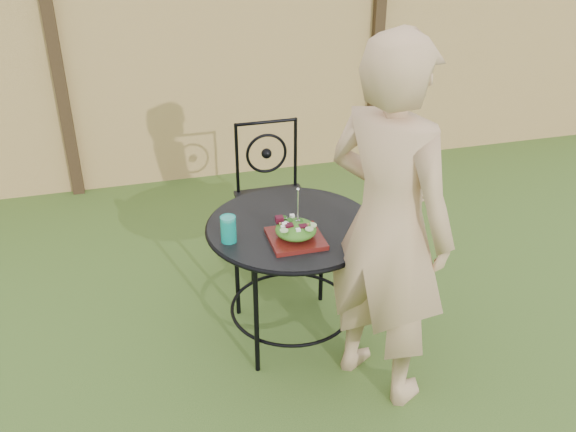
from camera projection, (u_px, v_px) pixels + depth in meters
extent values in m
plane|color=#284315|center=(299.00, 321.00, 3.85)|extent=(60.00, 60.00, 0.00)
cube|color=#DBB36C|center=(226.00, 73.00, 5.28)|extent=(8.00, 0.05, 1.80)
cube|color=black|center=(60.00, 81.00, 4.91)|extent=(0.09, 0.09, 1.90)
cube|color=black|center=(376.00, 58.00, 5.51)|extent=(0.09, 0.09, 1.90)
cylinder|color=black|center=(292.00, 226.00, 3.41)|extent=(0.90, 0.90, 0.02)
torus|color=black|center=(292.00, 227.00, 3.42)|extent=(0.92, 0.92, 0.02)
torus|color=black|center=(291.00, 307.00, 3.67)|extent=(0.70, 0.70, 0.02)
cylinder|color=black|center=(322.00, 252.00, 3.87)|extent=(0.03, 0.03, 0.71)
cylinder|color=black|center=(237.00, 264.00, 3.75)|extent=(0.03, 0.03, 0.71)
cylinder|color=black|center=(256.00, 318.00, 3.31)|extent=(0.03, 0.03, 0.71)
cylinder|color=black|center=(352.00, 302.00, 3.43)|extent=(0.03, 0.03, 0.71)
cube|color=black|center=(275.00, 204.00, 4.21)|extent=(0.46, 0.46, 0.03)
cylinder|color=black|center=(266.00, 122.00, 4.15)|extent=(0.42, 0.02, 0.02)
torus|color=black|center=(266.00, 154.00, 4.26)|extent=(0.28, 0.02, 0.28)
cylinder|color=black|center=(252.00, 253.00, 4.11)|extent=(0.02, 0.02, 0.44)
cylinder|color=black|center=(312.00, 245.00, 4.20)|extent=(0.02, 0.02, 0.44)
cylinder|color=black|center=(240.00, 224.00, 4.45)|extent=(0.02, 0.02, 0.44)
cylinder|color=black|center=(295.00, 216.00, 4.54)|extent=(0.02, 0.02, 0.44)
cylinder|color=black|center=(237.00, 159.00, 4.22)|extent=(0.02, 0.02, 0.50)
cylinder|color=black|center=(295.00, 153.00, 4.31)|extent=(0.02, 0.02, 0.50)
imported|color=tan|center=(388.00, 227.00, 2.98)|extent=(0.73, 0.81, 1.85)
cube|color=#3E1408|center=(296.00, 238.00, 3.26)|extent=(0.27, 0.27, 0.02)
ellipsoid|color=#235614|center=(296.00, 230.00, 3.23)|extent=(0.21, 0.21, 0.08)
cylinder|color=silver|center=(298.00, 207.00, 3.17)|extent=(0.01, 0.01, 0.18)
cylinder|color=#0D9988|center=(228.00, 229.00, 3.23)|extent=(0.08, 0.08, 0.14)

